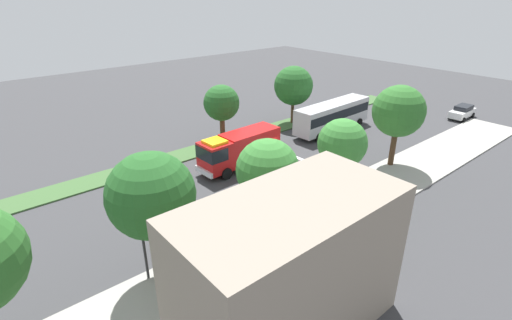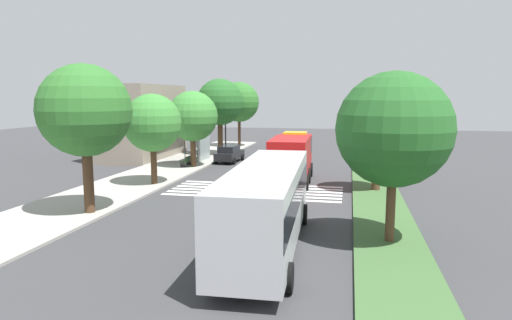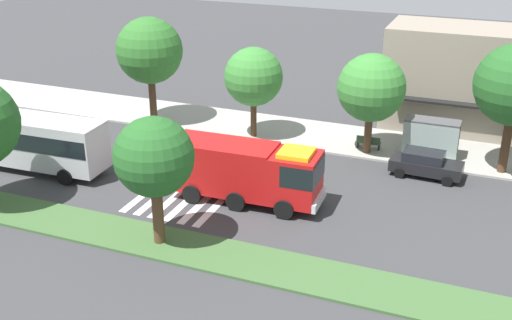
{
  "view_description": "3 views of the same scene",
  "coord_description": "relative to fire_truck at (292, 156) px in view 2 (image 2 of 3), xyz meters",
  "views": [
    {
      "loc": [
        23.32,
        24.91,
        16.02
      ],
      "look_at": [
        2.31,
        0.02,
        1.28
      ],
      "focal_mm": 26.8,
      "sensor_mm": 36.0,
      "label": 1
    },
    {
      "loc": [
        -29.82,
        -6.11,
        6.26
      ],
      "look_at": [
        2.17,
        0.61,
        1.65
      ],
      "focal_mm": 31.42,
      "sensor_mm": 36.0,
      "label": 2
    },
    {
      "loc": [
        15.0,
        -31.38,
        16.33
      ],
      "look_at": [
        2.39,
        0.24,
        1.6
      ],
      "focal_mm": 44.12,
      "sensor_mm": 36.0,
      "label": 3
    }
  ],
  "objects": [
    {
      "name": "median_strip",
      "position": [
        -2.9,
        -5.93,
        -1.89
      ],
      "size": [
        60.0,
        3.0,
        0.14
      ],
      "primitive_type": "cube",
      "color": "#3D6033",
      "rests_on": "ground_plane"
    },
    {
      "name": "street_lamp",
      "position": [
        13.76,
        8.98,
        1.66
      ],
      "size": [
        0.36,
        0.36,
        5.86
      ],
      "color": "#2D2D30",
      "rests_on": "sidewalk"
    },
    {
      "name": "crosswalk",
      "position": [
        -3.8,
        1.97,
        -1.95
      ],
      "size": [
        4.95,
        11.53,
        0.01
      ],
      "color": "silver",
      "rests_on": "ground_plane"
    },
    {
      "name": "sidewalk_tree_east",
      "position": [
        13.1,
        9.38,
        3.73
      ],
      "size": [
        4.9,
        4.9,
        8.03
      ],
      "color": "#47301E",
      "rests_on": "sidewalk"
    },
    {
      "name": "sidewalk",
      "position": [
        -2.9,
        11.22,
        -1.89
      ],
      "size": [
        60.0,
        5.68,
        0.14
      ],
      "primitive_type": "cube",
      "color": "#9E9B93",
      "rests_on": "ground_plane"
    },
    {
      "name": "storefront_building",
      "position": [
        9.86,
        16.84,
        1.77
      ],
      "size": [
        11.12,
        6.36,
        7.47
      ],
      "color": "gray",
      "rests_on": "ground_plane"
    },
    {
      "name": "parked_car_mid",
      "position": [
        8.7,
        7.18,
        -1.12
      ],
      "size": [
        4.39,
        2.14,
        1.62
      ],
      "rotation": [
        0.0,
        0.0,
        -0.05
      ],
      "color": "black",
      "rests_on": "ground_plane"
    },
    {
      "name": "transit_bus",
      "position": [
        -15.15,
        -0.91,
        0.1
      ],
      "size": [
        11.51,
        3.2,
        3.47
      ],
      "rotation": [
        0.0,
        0.0,
        3.18
      ],
      "color": "#B2B2B7",
      "rests_on": "ground_plane"
    },
    {
      "name": "sidewalk_tree_west",
      "position": [
        -3.56,
        9.38,
        2.49
      ],
      "size": [
        4.07,
        4.07,
        6.36
      ],
      "color": "#47301E",
      "rests_on": "sidewalk"
    },
    {
      "name": "median_tree_far_west",
      "position": [
        -13.37,
        -5.93,
        2.95
      ],
      "size": [
        4.83,
        4.83,
        7.2
      ],
      "color": "#513823",
      "rests_on": "median_strip"
    },
    {
      "name": "sidewalk_tree_far_west",
      "position": [
        -11.68,
        9.38,
        3.58
      ],
      "size": [
        4.83,
        4.83,
        7.84
      ],
      "color": "#47301E",
      "rests_on": "sidewalk"
    },
    {
      "name": "sidewalk_tree_center",
      "position": [
        4.6,
        9.38,
        2.61
      ],
      "size": [
        4.42,
        4.42,
        6.66
      ],
      "color": "#513823",
      "rests_on": "sidewalk"
    },
    {
      "name": "median_tree_west",
      "position": [
        -2.44,
        -5.93,
        2.72
      ],
      "size": [
        3.88,
        3.88,
        6.53
      ],
      "color": "#513823",
      "rests_on": "median_strip"
    },
    {
      "name": "ground_plane",
      "position": [
        -2.9,
        1.97,
        -1.96
      ],
      "size": [
        120.0,
        120.0,
        0.0
      ],
      "primitive_type": "plane",
      "color": "#38383A"
    },
    {
      "name": "fire_truck",
      "position": [
        0.0,
        0.0,
        0.0
      ],
      "size": [
        8.71,
        3.04,
        3.51
      ],
      "rotation": [
        0.0,
        0.0,
        0.03
      ],
      "color": "#B71414",
      "rests_on": "ground_plane"
    },
    {
      "name": "sidewalk_tree_far_east",
      "position": [
        21.51,
        9.38,
        3.66
      ],
      "size": [
        4.92,
        4.92,
        7.95
      ],
      "color": "#47301E",
      "rests_on": "sidewalk"
    },
    {
      "name": "bench_near_shelter",
      "position": [
        4.56,
        10.01,
        -1.37
      ],
      "size": [
        1.6,
        0.5,
        0.9
      ],
      "color": "#2D472D",
      "rests_on": "sidewalk"
    },
    {
      "name": "bus_stop_shelter",
      "position": [
        8.56,
        10.04,
        -0.07
      ],
      "size": [
        3.5,
        1.4,
        2.46
      ],
      "color": "#4C4C51",
      "rests_on": "sidewalk"
    }
  ]
}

